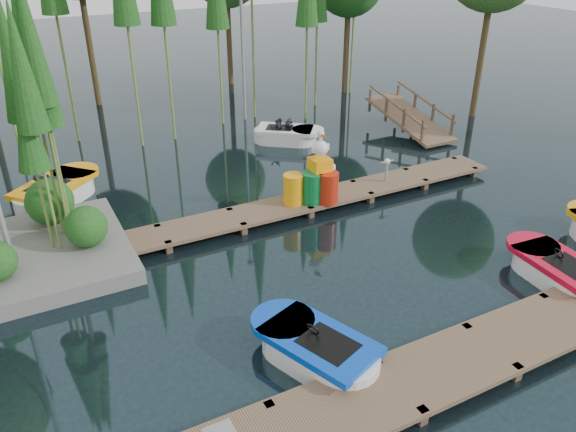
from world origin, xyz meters
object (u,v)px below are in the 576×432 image
boat_red (558,271)px  yellow_barrel (293,189)px  drum_cluster (321,180)px  boat_yellow_far (56,192)px  boat_blue (316,350)px

boat_red → yellow_barrel: (-3.69, 5.83, 0.47)m
drum_cluster → boat_red: bearing=-63.1°
boat_yellow_far → yellow_barrel: 6.96m
boat_yellow_far → yellow_barrel: bearing=-56.3°
boat_blue → yellow_barrel: size_ratio=3.52×
drum_cluster → boat_yellow_far: bearing=148.9°
boat_yellow_far → drum_cluster: size_ratio=1.53×
boat_yellow_far → yellow_barrel: (5.80, -3.83, 0.41)m
boat_yellow_far → boat_red: bearing=-68.4°
yellow_barrel → drum_cluster: bearing=-10.8°
boat_blue → drum_cluster: 6.39m
yellow_barrel → drum_cluster: (0.81, -0.15, 0.17)m
boat_red → drum_cluster: bearing=121.2°
drum_cluster → yellow_barrel: bearing=169.2°
boat_red → yellow_barrel: 6.91m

